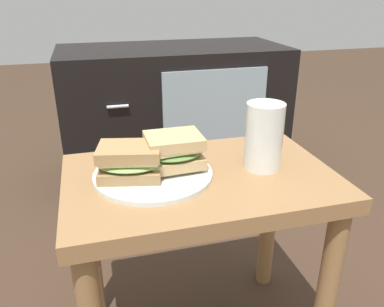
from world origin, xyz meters
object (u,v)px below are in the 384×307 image
(plate, at_px, (153,174))
(tv_cabinet, at_px, (174,113))
(sandwich_back, at_px, (174,150))
(sandwich_front, at_px, (130,162))
(beer_glass, at_px, (264,137))

(plate, bearing_deg, tv_cabinet, 74.80)
(tv_cabinet, distance_m, sandwich_back, 0.97)
(plate, relative_size, sandwich_front, 1.65)
(sandwich_front, bearing_deg, plate, 8.93)
(plate, xyz_separation_m, sandwich_back, (0.05, 0.01, 0.05))
(tv_cabinet, height_order, sandwich_back, tv_cabinet)
(tv_cabinet, distance_m, beer_glass, 0.98)
(beer_glass, bearing_deg, sandwich_back, 172.27)
(beer_glass, bearing_deg, tv_cabinet, 88.90)
(plate, bearing_deg, sandwich_front, -171.07)
(tv_cabinet, height_order, plate, tv_cabinet)
(plate, height_order, beer_glass, beer_glass)
(tv_cabinet, height_order, beer_glass, beer_glass)
(plate, distance_m, beer_glass, 0.24)
(tv_cabinet, relative_size, sandwich_front, 6.50)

